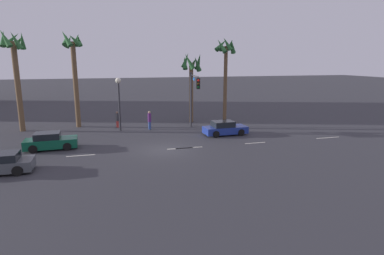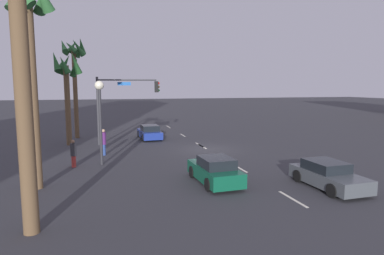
% 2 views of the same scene
% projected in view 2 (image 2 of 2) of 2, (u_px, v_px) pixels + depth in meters
% --- Properties ---
extents(ground_plane, '(220.00, 220.00, 0.00)m').
position_uv_depth(ground_plane, '(207.00, 149.00, 25.89)').
color(ground_plane, '#333338').
extents(lane_stripe_1, '(2.20, 0.14, 0.01)m').
position_uv_depth(lane_stripe_1, '(293.00, 199.00, 14.42)').
color(lane_stripe_1, silver).
rests_on(lane_stripe_1, ground_plane).
extents(lane_stripe_2, '(2.05, 0.14, 0.01)m').
position_uv_depth(lane_stripe_2, '(240.00, 168.00, 19.87)').
color(lane_stripe_2, silver).
rests_on(lane_stripe_2, ground_plane).
extents(lane_stripe_3, '(2.12, 0.14, 0.01)m').
position_uv_depth(lane_stripe_3, '(202.00, 146.00, 27.13)').
color(lane_stripe_3, silver).
rests_on(lane_stripe_3, ground_plane).
extents(lane_stripe_4, '(2.25, 0.14, 0.01)m').
position_uv_depth(lane_stripe_4, '(200.00, 145.00, 27.84)').
color(lane_stripe_4, silver).
rests_on(lane_stripe_4, ground_plane).
extents(lane_stripe_5, '(1.88, 0.14, 0.01)m').
position_uv_depth(lane_stripe_5, '(183.00, 135.00, 33.46)').
color(lane_stripe_5, silver).
rests_on(lane_stripe_5, ground_plane).
extents(lane_stripe_6, '(2.39, 0.14, 0.01)m').
position_uv_depth(lane_stripe_6, '(168.00, 127.00, 40.42)').
color(lane_stripe_6, silver).
rests_on(lane_stripe_6, ground_plane).
extents(car_0, '(4.02, 1.95, 1.37)m').
position_uv_depth(car_0, '(215.00, 171.00, 16.82)').
color(car_0, '#0F5138').
rests_on(car_0, ground_plane).
extents(car_1, '(4.15, 1.98, 1.34)m').
position_uv_depth(car_1, '(150.00, 132.00, 31.04)').
color(car_1, navy).
rests_on(car_1, ground_plane).
extents(car_2, '(4.13, 1.98, 1.28)m').
position_uv_depth(car_2, '(328.00, 175.00, 16.06)').
color(car_2, '#474C51').
rests_on(car_2, ground_plane).
extents(traffic_signal, '(0.90, 5.26, 5.75)m').
position_uv_depth(traffic_signal, '(120.00, 99.00, 27.63)').
color(traffic_signal, '#38383D').
rests_on(traffic_signal, ground_plane).
extents(streetlamp, '(0.56, 0.56, 5.30)m').
position_uv_depth(streetlamp, '(100.00, 105.00, 20.35)').
color(streetlamp, '#2D2D33').
rests_on(streetlamp, ground_plane).
extents(pedestrian_0, '(0.48, 0.48, 1.91)m').
position_uv_depth(pedestrian_0, '(104.00, 141.00, 23.54)').
color(pedestrian_0, '#2D478C').
rests_on(pedestrian_0, ground_plane).
extents(pedestrian_1, '(0.42, 0.42, 1.70)m').
position_uv_depth(pedestrian_1, '(73.00, 153.00, 20.05)').
color(pedestrian_1, '#BF3833').
rests_on(pedestrian_1, ground_plane).
extents(palm_tree_0, '(2.21, 2.39, 9.97)m').
position_uv_depth(palm_tree_0, '(30.00, 44.00, 15.08)').
color(palm_tree_0, brown).
rests_on(palm_tree_0, ground_plane).
extents(palm_tree_1, '(2.36, 2.75, 9.88)m').
position_uv_depth(palm_tree_1, '(18.00, 23.00, 10.23)').
color(palm_tree_1, brown).
rests_on(palm_tree_1, ground_plane).
extents(palm_tree_2, '(2.52, 2.60, 9.55)m').
position_uv_depth(palm_tree_2, '(74.00, 62.00, 30.80)').
color(palm_tree_2, brown).
rests_on(palm_tree_2, ground_plane).
extents(palm_tree_3, '(2.47, 2.66, 7.87)m').
position_uv_depth(palm_tree_3, '(67.00, 77.00, 27.18)').
color(palm_tree_3, brown).
rests_on(palm_tree_3, ground_plane).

